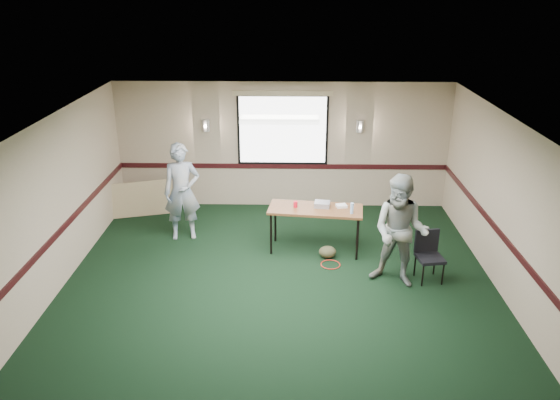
{
  "coord_description": "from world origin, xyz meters",
  "views": [
    {
      "loc": [
        0.18,
        -7.13,
        4.6
      ],
      "look_at": [
        0.0,
        1.3,
        1.2
      ],
      "focal_mm": 35.0,
      "sensor_mm": 36.0,
      "label": 1
    }
  ],
  "objects_px": {
    "folding_table": "(315,211)",
    "projector": "(322,204)",
    "person_left": "(182,192)",
    "person_right": "(400,232)",
    "conference_chair": "(428,251)"
  },
  "relations": [
    {
      "from": "person_left",
      "to": "person_right",
      "type": "height_order",
      "value": "person_left"
    },
    {
      "from": "folding_table",
      "to": "person_right",
      "type": "relative_size",
      "value": 0.93
    },
    {
      "from": "conference_chair",
      "to": "folding_table",
      "type": "bearing_deg",
      "value": 142.69
    },
    {
      "from": "person_left",
      "to": "person_right",
      "type": "bearing_deg",
      "value": -34.71
    },
    {
      "from": "conference_chair",
      "to": "person_left",
      "type": "distance_m",
      "value": 4.56
    },
    {
      "from": "person_right",
      "to": "person_left",
      "type": "bearing_deg",
      "value": 179.65
    },
    {
      "from": "conference_chair",
      "to": "person_left",
      "type": "xyz_separation_m",
      "value": [
        -4.3,
        1.47,
        0.44
      ]
    },
    {
      "from": "folding_table",
      "to": "person_left",
      "type": "relative_size",
      "value": 0.93
    },
    {
      "from": "folding_table",
      "to": "person_right",
      "type": "xyz_separation_m",
      "value": [
        1.29,
        -1.15,
        0.16
      ]
    },
    {
      "from": "conference_chair",
      "to": "person_right",
      "type": "height_order",
      "value": "person_right"
    },
    {
      "from": "projector",
      "to": "person_left",
      "type": "distance_m",
      "value": 2.64
    },
    {
      "from": "folding_table",
      "to": "person_left",
      "type": "bearing_deg",
      "value": 175.42
    },
    {
      "from": "folding_table",
      "to": "projector",
      "type": "xyz_separation_m",
      "value": [
        0.12,
        0.07,
        0.11
      ]
    },
    {
      "from": "folding_table",
      "to": "projector",
      "type": "relative_size",
      "value": 6.35
    },
    {
      "from": "folding_table",
      "to": "conference_chair",
      "type": "relative_size",
      "value": 2.09
    }
  ]
}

